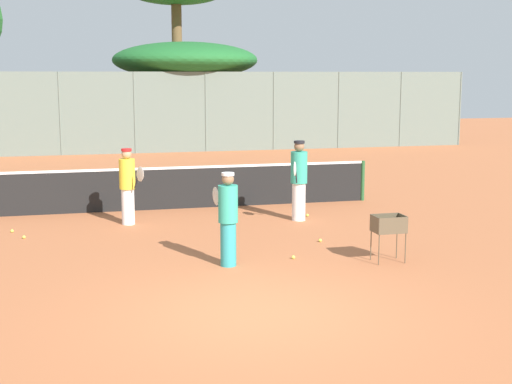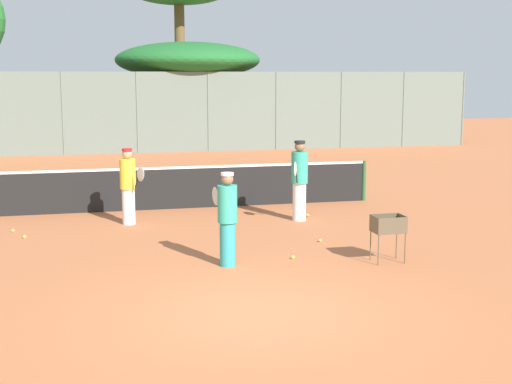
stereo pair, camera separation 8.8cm
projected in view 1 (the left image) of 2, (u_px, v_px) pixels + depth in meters
ground_plane at (257, 313)px, 10.08m from camera, size 80.00×80.00×0.00m
tennis_net at (177, 187)px, 17.85m from camera, size 10.06×0.10×1.07m
back_fence at (135, 113)px, 30.27m from camera, size 30.77×0.08×3.46m
tree_1 at (185, 61)px, 33.02m from camera, size 6.70×6.70×4.83m
player_white_outfit at (299, 179)px, 16.37m from camera, size 0.55×0.87×1.85m
player_red_cap at (228, 218)px, 12.47m from camera, size 0.35×0.88×1.66m
player_yellow_shirt at (128, 185)px, 15.94m from camera, size 0.53×0.83×1.72m
ball_cart at (388, 228)px, 12.78m from camera, size 0.56×0.41×0.85m
tennis_ball_0 at (307, 215)px, 16.96m from camera, size 0.07×0.07×0.07m
tennis_ball_1 at (293, 257)px, 13.05m from camera, size 0.07×0.07×0.07m
tennis_ball_2 at (294, 205)px, 18.29m from camera, size 0.07×0.07×0.07m
tennis_ball_3 at (320, 240)px, 14.38m from camera, size 0.07×0.07×0.07m
tennis_ball_5 at (12, 231)px, 15.24m from camera, size 0.07×0.07×0.07m
tennis_ball_6 at (24, 237)px, 14.67m from camera, size 0.07×0.07×0.07m
parked_car at (135, 132)px, 33.71m from camera, size 4.20×1.70×1.60m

